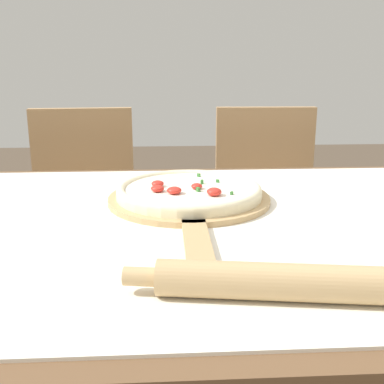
{
  "coord_description": "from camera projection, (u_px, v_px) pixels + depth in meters",
  "views": [
    {
      "loc": [
        -0.05,
        -0.89,
        1.06
      ],
      "look_at": [
        0.0,
        0.1,
        0.78
      ],
      "focal_mm": 45.0,
      "sensor_mm": 36.0,
      "label": 1
    }
  ],
  "objects": [
    {
      "name": "towel_cloth",
      "position": [
        193.0,
        222.0,
        0.94
      ],
      "size": [
        1.35,
        0.87,
        0.0
      ],
      "color": "white",
      "rests_on": "dining_table"
    },
    {
      "name": "rolling_pin",
      "position": [
        279.0,
        282.0,
        0.63
      ],
      "size": [
        0.41,
        0.1,
        0.05
      ],
      "rotation": [
        0.0,
        0.0,
        -0.14
      ],
      "color": "tan",
      "rests_on": "towel_cloth"
    },
    {
      "name": "chair_right",
      "position": [
        266.0,
        207.0,
        1.84
      ],
      "size": [
        0.41,
        0.41,
        0.88
      ],
      "rotation": [
        0.0,
        0.0,
        -0.03
      ],
      "color": "tan",
      "rests_on": "ground_plane"
    },
    {
      "name": "pizza",
      "position": [
        191.0,
        191.0,
        1.06
      ],
      "size": [
        0.32,
        0.32,
        0.04
      ],
      "color": "beige",
      "rests_on": "pizza_peel"
    },
    {
      "name": "pizza_peel",
      "position": [
        192.0,
        202.0,
        1.04
      ],
      "size": [
        0.36,
        0.59,
        0.01
      ],
      "color": "tan",
      "rests_on": "towel_cloth"
    },
    {
      "name": "dining_table",
      "position": [
        193.0,
        269.0,
        0.97
      ],
      "size": [
        1.43,
        0.95,
        0.74
      ],
      "color": "brown",
      "rests_on": "ground_plane"
    },
    {
      "name": "chair_left",
      "position": [
        84.0,
        210.0,
        1.8
      ],
      "size": [
        0.42,
        0.42,
        0.88
      ],
      "rotation": [
        0.0,
        0.0,
        0.06
      ],
      "color": "tan",
      "rests_on": "ground_plane"
    }
  ]
}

